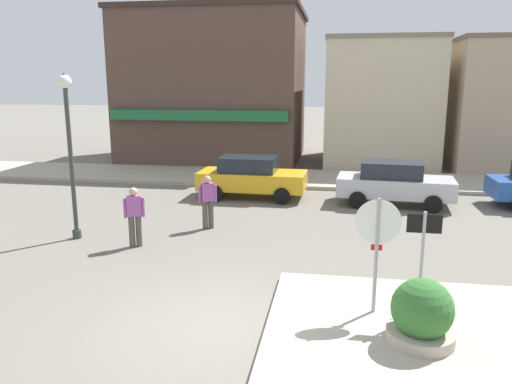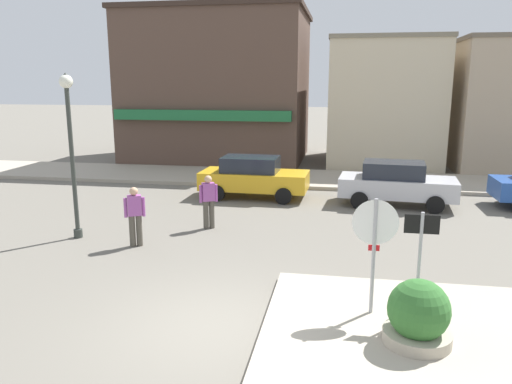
{
  "view_description": "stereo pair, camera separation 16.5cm",
  "coord_description": "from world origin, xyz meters",
  "px_view_note": "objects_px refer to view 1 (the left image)",
  "views": [
    {
      "loc": [
        2.01,
        -7.99,
        4.31
      ],
      "look_at": [
        -0.03,
        4.5,
        1.5
      ],
      "focal_mm": 35.0,
      "sensor_mm": 36.0,
      "label": 1
    },
    {
      "loc": [
        2.17,
        -7.96,
        4.31
      ],
      "look_at": [
        -0.03,
        4.5,
        1.5
      ],
      "focal_mm": 35.0,
      "sensor_mm": 36.0,
      "label": 2
    }
  ],
  "objects_px": {
    "parked_car_nearest": "(251,176)",
    "pedestrian_crossing_far": "(135,215)",
    "planter": "(422,318)",
    "lamp_post": "(69,133)",
    "pedestrian_crossing_near": "(208,200)",
    "parked_car_second": "(394,183)",
    "one_way_sign": "(422,254)",
    "stop_sign": "(377,241)"
  },
  "relations": [
    {
      "from": "pedestrian_crossing_near",
      "to": "parked_car_nearest",
      "type": "bearing_deg",
      "value": 82.16
    },
    {
      "from": "one_way_sign",
      "to": "parked_car_second",
      "type": "xyz_separation_m",
      "value": [
        0.49,
        9.13,
        -0.52
      ]
    },
    {
      "from": "parked_car_second",
      "to": "planter",
      "type": "bearing_deg",
      "value": -93.35
    },
    {
      "from": "stop_sign",
      "to": "one_way_sign",
      "type": "xyz_separation_m",
      "value": [
        0.79,
        -0.03,
        -0.19
      ]
    },
    {
      "from": "planter",
      "to": "pedestrian_crossing_near",
      "type": "bearing_deg",
      "value": 130.0
    },
    {
      "from": "pedestrian_crossing_far",
      "to": "lamp_post",
      "type": "bearing_deg",
      "value": 167.71
    },
    {
      "from": "parked_car_second",
      "to": "lamp_post",
      "type": "bearing_deg",
      "value": -149.38
    },
    {
      "from": "one_way_sign",
      "to": "pedestrian_crossing_near",
      "type": "bearing_deg",
      "value": 135.41
    },
    {
      "from": "one_way_sign",
      "to": "parked_car_second",
      "type": "bearing_deg",
      "value": 86.96
    },
    {
      "from": "pedestrian_crossing_far",
      "to": "pedestrian_crossing_near",
      "type": "bearing_deg",
      "value": 52.54
    },
    {
      "from": "stop_sign",
      "to": "parked_car_second",
      "type": "xyz_separation_m",
      "value": [
        1.28,
        9.09,
        -0.71
      ]
    },
    {
      "from": "planter",
      "to": "lamp_post",
      "type": "bearing_deg",
      "value": 151.52
    },
    {
      "from": "parked_car_second",
      "to": "stop_sign",
      "type": "bearing_deg",
      "value": -97.99
    },
    {
      "from": "parked_car_second",
      "to": "pedestrian_crossing_near",
      "type": "xyz_separation_m",
      "value": [
        -5.77,
        -3.92,
        0.06
      ]
    },
    {
      "from": "one_way_sign",
      "to": "pedestrian_crossing_near",
      "type": "xyz_separation_m",
      "value": [
        -5.29,
        5.21,
        -0.46
      ]
    },
    {
      "from": "stop_sign",
      "to": "parked_car_nearest",
      "type": "height_order",
      "value": "stop_sign"
    },
    {
      "from": "one_way_sign",
      "to": "lamp_post",
      "type": "height_order",
      "value": "lamp_post"
    },
    {
      "from": "pedestrian_crossing_near",
      "to": "pedestrian_crossing_far",
      "type": "height_order",
      "value": "same"
    },
    {
      "from": "parked_car_nearest",
      "to": "one_way_sign",
      "type": "bearing_deg",
      "value": -63.57
    },
    {
      "from": "one_way_sign",
      "to": "planter",
      "type": "height_order",
      "value": "one_way_sign"
    },
    {
      "from": "pedestrian_crossing_far",
      "to": "stop_sign",
      "type": "bearing_deg",
      "value": -28.47
    },
    {
      "from": "one_way_sign",
      "to": "parked_car_second",
      "type": "distance_m",
      "value": 9.15
    },
    {
      "from": "pedestrian_crossing_far",
      "to": "parked_car_second",
      "type": "bearing_deg",
      "value": 38.89
    },
    {
      "from": "parked_car_nearest",
      "to": "pedestrian_crossing_far",
      "type": "distance_m",
      "value": 6.52
    },
    {
      "from": "lamp_post",
      "to": "planter",
      "type": "bearing_deg",
      "value": -28.48
    },
    {
      "from": "parked_car_second",
      "to": "pedestrian_crossing_far",
      "type": "height_order",
      "value": "pedestrian_crossing_far"
    },
    {
      "from": "parked_car_nearest",
      "to": "pedestrian_crossing_near",
      "type": "height_order",
      "value": "pedestrian_crossing_near"
    },
    {
      "from": "pedestrian_crossing_near",
      "to": "lamp_post",
      "type": "bearing_deg",
      "value": -156.0
    },
    {
      "from": "planter",
      "to": "lamp_post",
      "type": "height_order",
      "value": "lamp_post"
    },
    {
      "from": "pedestrian_crossing_near",
      "to": "pedestrian_crossing_far",
      "type": "relative_size",
      "value": 1.0
    },
    {
      "from": "planter",
      "to": "parked_car_second",
      "type": "distance_m",
      "value": 10.11
    },
    {
      "from": "pedestrian_crossing_near",
      "to": "stop_sign",
      "type": "bearing_deg",
      "value": -49.03
    },
    {
      "from": "planter",
      "to": "pedestrian_crossing_far",
      "type": "distance_m",
      "value": 7.9
    },
    {
      "from": "stop_sign",
      "to": "planter",
      "type": "height_order",
      "value": "stop_sign"
    },
    {
      "from": "stop_sign",
      "to": "one_way_sign",
      "type": "relative_size",
      "value": 1.1
    },
    {
      "from": "parked_car_nearest",
      "to": "pedestrian_crossing_far",
      "type": "bearing_deg",
      "value": -108.49
    },
    {
      "from": "planter",
      "to": "pedestrian_crossing_near",
      "type": "xyz_separation_m",
      "value": [
        -5.18,
        6.17,
        0.31
      ]
    },
    {
      "from": "lamp_post",
      "to": "parked_car_nearest",
      "type": "distance_m",
      "value": 7.33
    },
    {
      "from": "one_way_sign",
      "to": "parked_car_second",
      "type": "relative_size",
      "value": 0.51
    },
    {
      "from": "planter",
      "to": "parked_car_second",
      "type": "relative_size",
      "value": 0.3
    },
    {
      "from": "pedestrian_crossing_far",
      "to": "one_way_sign",
      "type": "bearing_deg",
      "value": -25.82
    },
    {
      "from": "parked_car_nearest",
      "to": "pedestrian_crossing_far",
      "type": "xyz_separation_m",
      "value": [
        -2.07,
        -6.18,
        0.06
      ]
    }
  ]
}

